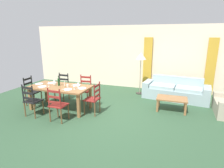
{
  "coord_description": "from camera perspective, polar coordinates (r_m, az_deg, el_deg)",
  "views": [
    {
      "loc": [
        1.82,
        -4.66,
        2.28
      ],
      "look_at": [
        -0.08,
        0.79,
        0.75
      ],
      "focal_mm": 29.57,
      "sensor_mm": 36.0,
      "label": 1
    }
  ],
  "objects": [
    {
      "name": "candle_short",
      "position": [
        5.79,
        -14.46,
        -0.49
      ],
      "size": [
        0.05,
        0.05,
        0.18
      ],
      "color": "#998C66",
      "rests_on": "dining_table"
    },
    {
      "name": "dining_chair_near_right",
      "position": [
        5.19,
        -16.51,
        -6.14
      ],
      "size": [
        0.42,
        0.4,
        0.96
      ],
      "color": "maroon",
      "rests_on": "ground_plane"
    },
    {
      "name": "dining_chair_far_right",
      "position": [
        6.41,
        -8.42,
        -1.64
      ],
      "size": [
        0.45,
        0.43,
        0.96
      ],
      "color": "maroon",
      "rests_on": "ground_plane"
    },
    {
      "name": "candle_tall",
      "position": [
        6.05,
        -17.17,
        0.13
      ],
      "size": [
        0.05,
        0.05,
        0.23
      ],
      "color": "#998C66",
      "rests_on": "dining_table"
    },
    {
      "name": "wine_glass_far_right",
      "position": [
        5.73,
        -10.41,
        0.25
      ],
      "size": [
        0.06,
        0.06,
        0.16
      ],
      "color": "white",
      "rests_on": "dining_table"
    },
    {
      "name": "ground_plane",
      "position": [
        5.51,
        -1.93,
        -9.75
      ],
      "size": [
        9.6,
        9.6,
        0.02
      ],
      "primitive_type": "cube",
      "color": "#2E4E33"
    },
    {
      "name": "dinner_plate_head_east",
      "position": [
        5.54,
        -9.19,
        -1.3
      ],
      "size": [
        0.24,
        0.24,
        0.02
      ],
      "primitive_type": "cylinder",
      "color": "white",
      "rests_on": "dining_table"
    },
    {
      "name": "dining_chair_far_left",
      "position": [
        6.89,
        -15.1,
        -0.85
      ],
      "size": [
        0.43,
        0.41,
        0.96
      ],
      "color": "black",
      "rests_on": "ground_plane"
    },
    {
      "name": "couch",
      "position": [
        7.17,
        19.04,
        -2.1
      ],
      "size": [
        2.36,
        1.08,
        0.8
      ],
      "color": "#96ACB0",
      "rests_on": "ground_plane"
    },
    {
      "name": "fork_near_right",
      "position": [
        5.58,
        -14.75,
        -1.56
      ],
      "size": [
        0.03,
        0.17,
        0.01
      ],
      "primitive_type": "cube",
      "rotation": [
        0.0,
        0.0,
        -0.08
      ],
      "color": "silver",
      "rests_on": "dining_table"
    },
    {
      "name": "fork_head_east",
      "position": [
        5.61,
        -10.54,
        -1.21
      ],
      "size": [
        0.02,
        0.17,
        0.01
      ],
      "primitive_type": "cube",
      "rotation": [
        0.0,
        0.0,
        0.01
      ],
      "color": "silver",
      "rests_on": "dining_table"
    },
    {
      "name": "curtain_panel_right",
      "position": [
        8.01,
        28.17,
        4.62
      ],
      "size": [
        0.35,
        0.08,
        2.2
      ],
      "primitive_type": "cube",
      "color": "gold",
      "rests_on": "ground_plane"
    },
    {
      "name": "fork_near_left",
      "position": [
        6.12,
        -21.78,
        -0.71
      ],
      "size": [
        0.03,
        0.17,
        0.01
      ],
      "primitive_type": "cube",
      "rotation": [
        0.0,
        0.0,
        0.07
      ],
      "color": "silver",
      "rests_on": "dining_table"
    },
    {
      "name": "wall_far",
      "position": [
        8.22,
        6.38,
        8.26
      ],
      "size": [
        9.6,
        0.16,
        2.7
      ],
      "primitive_type": "cube",
      "color": "beige",
      "rests_on": "ground_plane"
    },
    {
      "name": "dining_chair_head_east",
      "position": [
        5.47,
        -5.72,
        -4.48
      ],
      "size": [
        0.41,
        0.43,
        0.96
      ],
      "color": "maroon",
      "rests_on": "ground_plane"
    },
    {
      "name": "fork_head_west",
      "position": [
        6.51,
        -22.57,
        0.11
      ],
      "size": [
        0.03,
        0.17,
        0.01
      ],
      "primitive_type": "cube",
      "rotation": [
        0.0,
        0.0,
        0.07
      ],
      "color": "silver",
      "rests_on": "dining_table"
    },
    {
      "name": "coffee_cup_primary",
      "position": [
        5.77,
        -13.56,
        -0.51
      ],
      "size": [
        0.07,
        0.07,
        0.09
      ],
      "primitive_type": "cylinder",
      "color": "beige",
      "rests_on": "dining_table"
    },
    {
      "name": "standing_lamp",
      "position": [
        7.24,
        8.94,
        7.77
      ],
      "size": [
        0.4,
        0.4,
        1.64
      ],
      "color": "#332D28",
      "rests_on": "ground_plane"
    },
    {
      "name": "wine_bottle",
      "position": [
        6.0,
        -16.13,
        0.63
      ],
      "size": [
        0.07,
        0.07,
        0.32
      ],
      "color": "#143819",
      "rests_on": "dining_table"
    },
    {
      "name": "fork_far_right",
      "position": [
        5.98,
        -12.11,
        -0.29
      ],
      "size": [
        0.03,
        0.17,
        0.01
      ],
      "primitive_type": "cube",
      "rotation": [
        0.0,
        0.0,
        0.08
      ],
      "color": "silver",
      "rests_on": "dining_table"
    },
    {
      "name": "dinner_plate_far_right",
      "position": [
        5.91,
        -10.87,
        -0.36
      ],
      "size": [
        0.24,
        0.24,
        0.02
      ],
      "primitive_type": "cylinder",
      "color": "white",
      "rests_on": "dining_table"
    },
    {
      "name": "dining_chair_near_left",
      "position": [
        5.76,
        -23.54,
        -4.68
      ],
      "size": [
        0.44,
        0.42,
        0.96
      ],
      "color": "black",
      "rests_on": "ground_plane"
    },
    {
      "name": "dining_table",
      "position": [
        5.97,
        -15.77,
        -1.46
      ],
      "size": [
        1.9,
        0.96,
        0.75
      ],
      "color": "#926239",
      "rests_on": "ground_plane"
    },
    {
      "name": "wine_glass_far_left",
      "position": [
        6.19,
        -17.5,
        0.88
      ],
      "size": [
        0.06,
        0.06,
        0.16
      ],
      "color": "white",
      "rests_on": "dining_table"
    },
    {
      "name": "wine_glass_near_left",
      "position": [
        6.01,
        -19.03,
        0.35
      ],
      "size": [
        0.06,
        0.06,
        0.16
      ],
      "color": "white",
      "rests_on": "dining_table"
    },
    {
      "name": "wine_glass_near_right",
      "position": [
        5.48,
        -11.63,
        -0.48
      ],
      "size": [
        0.06,
        0.06,
        0.16
      ],
      "color": "white",
      "rests_on": "dining_table"
    },
    {
      "name": "dining_chair_head_west",
      "position": [
        6.73,
        -23.56,
        -1.97
      ],
      "size": [
        0.42,
        0.44,
        0.96
      ],
      "color": "black",
      "rests_on": "ground_plane"
    },
    {
      "name": "dinner_plate_head_west",
      "position": [
        6.41,
        -21.57,
        0.06
      ],
      "size": [
        0.24,
        0.24,
        0.02
      ],
      "primitive_type": "cylinder",
      "color": "white",
      "rests_on": "dining_table"
    },
    {
      "name": "dinner_plate_far_left",
      "position": [
        6.4,
        -17.88,
        0.35
      ],
      "size": [
        0.24,
        0.24,
        0.02
      ],
      "primitive_type": "cylinder",
      "color": "white",
      "rests_on": "dining_table"
    },
    {
      "name": "coffee_table",
      "position": [
        5.99,
        18.0,
        -4.67
      ],
      "size": [
        0.9,
        0.56,
        0.42
      ],
      "color": "#926239",
      "rests_on": "ground_plane"
    },
    {
      "name": "dinner_plate_near_right",
      "position": [
        5.5,
        -13.45,
        -1.65
      ],
      "size": [
        0.24,
        0.24,
        0.02
      ],
      "primitive_type": "cylinder",
      "color": "white",
      "rests_on": "dining_table"
    },
    {
      "name": "dinner_plate_near_left",
      "position": [
        6.02,
        -20.71,
        -0.78
      ],
      "size": [
        0.24,
        0.24,
        0.02
      ],
      "primitive_type": "cylinder",
      "color": "white",
      "rests_on": "dining_table"
    },
    {
      "name": "curtain_panel_left",
      "position": [
        7.99,
        10.91,
        6.09
      ],
      "size": [
        0.35,
        0.08,
        2.2
      ],
      "primitive_type": "cube",
      "color": "gold",
      "rests_on": "ground_plane"
    },
    {
      "name": "fork_far_left",
      "position": [
        6.49,
        -18.94,
        0.4
      ],
      "size": [
        0.03,
        0.17,
        0.01
      ],
      "primitive_type": "cube",
      "rotation": [
        0.0,
        0.0,
        -0.08
      ],
      "color": "silver",
      "rests_on": "dining_table"
    }
  ]
}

